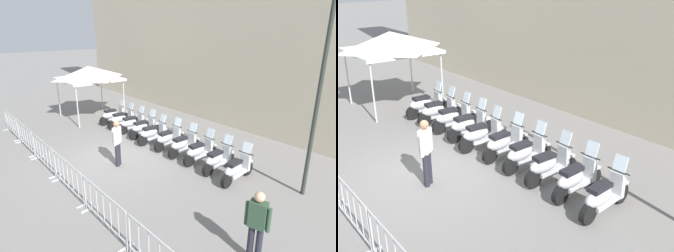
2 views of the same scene
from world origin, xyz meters
TOP-DOWN VIEW (x-y plane):
  - ground_plane at (0.00, 0.00)m, footprint 120.00×120.00m
  - motorcycle_0 at (-4.12, 2.11)m, footprint 0.56×1.72m
  - motorcycle_1 at (-3.21, 2.13)m, footprint 0.56×1.72m
  - motorcycle_2 at (-2.31, 2.17)m, footprint 0.56×1.72m
  - motorcycle_3 at (-1.40, 2.20)m, footprint 0.56×1.72m
  - motorcycle_4 at (-0.50, 2.09)m, footprint 0.56×1.72m
  - motorcycle_5 at (0.41, 2.24)m, footprint 0.56×1.73m
  - motorcycle_6 at (1.31, 2.27)m, footprint 0.56×1.72m
  - motorcycle_7 at (2.21, 2.29)m, footprint 0.56×1.72m
  - motorcycle_8 at (3.12, 2.30)m, footprint 0.56×1.73m
  - motorcycle_9 at (4.03, 2.20)m, footprint 0.56×1.73m
  - barrier_segment_0 at (-5.59, -2.52)m, footprint 2.17×0.48m
  - barrier_segment_1 at (-3.33, -2.47)m, footprint 2.17×0.48m
  - barrier_segment_2 at (-1.08, -2.42)m, footprint 2.17×0.48m
  - barrier_segment_3 at (1.18, -2.37)m, footprint 2.17×0.48m
  - barrier_segment_4 at (3.44, -2.32)m, footprint 2.17×0.48m
  - street_lamp at (5.82, 3.20)m, footprint 0.36×0.36m
  - officer_near_row_end at (6.50, -0.32)m, footprint 0.53×0.32m
  - officer_mid_plaza at (0.48, -0.22)m, footprint 0.40×0.44m
  - canopy_tent at (-5.95, 1.75)m, footprint 3.00×3.00m

SIDE VIEW (x-z plane):
  - ground_plane at x=0.00m, z-range 0.00..0.00m
  - motorcycle_0 at x=-4.12m, z-range -0.16..1.07m
  - motorcycle_1 at x=-3.21m, z-range -0.16..1.07m
  - motorcycle_2 at x=-2.31m, z-range -0.16..1.07m
  - motorcycle_3 at x=-1.40m, z-range -0.16..1.07m
  - motorcycle_4 at x=-0.50m, z-range -0.16..1.07m
  - motorcycle_5 at x=0.41m, z-range -0.16..1.07m
  - motorcycle_6 at x=1.31m, z-range -0.16..1.07m
  - motorcycle_7 at x=2.21m, z-range -0.16..1.07m
  - motorcycle_8 at x=3.12m, z-range -0.16..1.07m
  - motorcycle_9 at x=4.03m, z-range -0.16..1.07m
  - barrier_segment_0 at x=-5.59m, z-range -0.01..1.06m
  - barrier_segment_1 at x=-3.33m, z-range -0.01..1.06m
  - barrier_segment_2 at x=-1.08m, z-range -0.01..1.06m
  - barrier_segment_3 at x=1.18m, z-range -0.01..1.06m
  - barrier_segment_4 at x=3.44m, z-range -0.01..1.06m
  - officer_near_row_end at x=6.50m, z-range 0.12..1.85m
  - officer_mid_plaza at x=0.48m, z-range 0.12..1.85m
  - canopy_tent at x=-5.95m, z-range 1.06..3.97m
  - street_lamp at x=5.82m, z-range 0.61..6.72m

